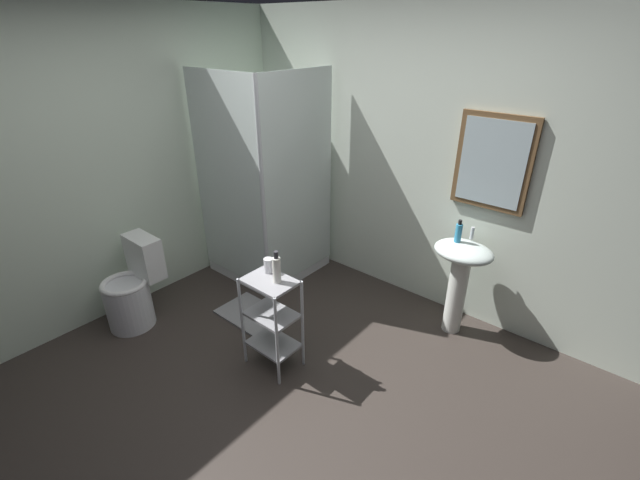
{
  "coord_description": "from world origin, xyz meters",
  "views": [
    {
      "loc": [
        1.65,
        -1.41,
        2.3
      ],
      "look_at": [
        -0.07,
        0.64,
        0.95
      ],
      "focal_mm": 23.78,
      "sensor_mm": 36.0,
      "label": 1
    }
  ],
  "objects_px": {
    "bath_mat": "(252,314)",
    "lotion_bottle_white": "(277,269)",
    "pedestal_sink": "(460,270)",
    "toilet": "(133,291)",
    "rinse_cup": "(268,265)",
    "hand_soap_bottle": "(459,232)",
    "storage_cart": "(272,316)",
    "shower_stall": "(268,232)"
  },
  "relations": [
    {
      "from": "bath_mat",
      "to": "lotion_bottle_white",
      "type": "bearing_deg",
      "value": -22.92
    },
    {
      "from": "pedestal_sink",
      "to": "bath_mat",
      "type": "distance_m",
      "value": 1.82
    },
    {
      "from": "toilet",
      "to": "lotion_bottle_white",
      "type": "height_order",
      "value": "lotion_bottle_white"
    },
    {
      "from": "lotion_bottle_white",
      "to": "rinse_cup",
      "type": "relative_size",
      "value": 2.2
    },
    {
      "from": "hand_soap_bottle",
      "to": "bath_mat",
      "type": "xyz_separation_m",
      "value": [
        -1.37,
        -0.97,
        -0.88
      ]
    },
    {
      "from": "toilet",
      "to": "bath_mat",
      "type": "distance_m",
      "value": 1.02
    },
    {
      "from": "toilet",
      "to": "rinse_cup",
      "type": "bearing_deg",
      "value": 21.83
    },
    {
      "from": "lotion_bottle_white",
      "to": "rinse_cup",
      "type": "xyz_separation_m",
      "value": [
        -0.14,
        0.05,
        -0.05
      ]
    },
    {
      "from": "toilet",
      "to": "lotion_bottle_white",
      "type": "xyz_separation_m",
      "value": [
        1.32,
        0.42,
        0.53
      ]
    },
    {
      "from": "pedestal_sink",
      "to": "bath_mat",
      "type": "relative_size",
      "value": 1.35
    },
    {
      "from": "toilet",
      "to": "hand_soap_bottle",
      "type": "distance_m",
      "value": 2.71
    },
    {
      "from": "rinse_cup",
      "to": "bath_mat",
      "type": "bearing_deg",
      "value": 156.58
    },
    {
      "from": "storage_cart",
      "to": "hand_soap_bottle",
      "type": "relative_size",
      "value": 4.08
    },
    {
      "from": "toilet",
      "to": "rinse_cup",
      "type": "xyz_separation_m",
      "value": [
        1.19,
        0.47,
        0.48
      ]
    },
    {
      "from": "shower_stall",
      "to": "hand_soap_bottle",
      "type": "distance_m",
      "value": 1.87
    },
    {
      "from": "toilet",
      "to": "storage_cart",
      "type": "bearing_deg",
      "value": 17.5
    },
    {
      "from": "toilet",
      "to": "rinse_cup",
      "type": "height_order",
      "value": "rinse_cup"
    },
    {
      "from": "shower_stall",
      "to": "storage_cart",
      "type": "bearing_deg",
      "value": -42.58
    },
    {
      "from": "pedestal_sink",
      "to": "toilet",
      "type": "relative_size",
      "value": 1.07
    },
    {
      "from": "toilet",
      "to": "hand_soap_bottle",
      "type": "xyz_separation_m",
      "value": [
        2.06,
        1.66,
        0.57
      ]
    },
    {
      "from": "shower_stall",
      "to": "lotion_bottle_white",
      "type": "distance_m",
      "value": 1.43
    },
    {
      "from": "lotion_bottle_white",
      "to": "bath_mat",
      "type": "height_order",
      "value": "lotion_bottle_white"
    },
    {
      "from": "shower_stall",
      "to": "rinse_cup",
      "type": "xyz_separation_m",
      "value": [
        0.91,
        -0.84,
        0.33
      ]
    },
    {
      "from": "hand_soap_bottle",
      "to": "shower_stall",
      "type": "bearing_deg",
      "value": -169.16
    },
    {
      "from": "storage_cart",
      "to": "rinse_cup",
      "type": "height_order",
      "value": "rinse_cup"
    },
    {
      "from": "shower_stall",
      "to": "toilet",
      "type": "bearing_deg",
      "value": -101.89
    },
    {
      "from": "storage_cart",
      "to": "rinse_cup",
      "type": "bearing_deg",
      "value": 138.55
    },
    {
      "from": "lotion_bottle_white",
      "to": "bath_mat",
      "type": "relative_size",
      "value": 0.39
    },
    {
      "from": "hand_soap_bottle",
      "to": "bath_mat",
      "type": "distance_m",
      "value": 1.89
    },
    {
      "from": "storage_cart",
      "to": "toilet",
      "type": "bearing_deg",
      "value": -162.5
    },
    {
      "from": "toilet",
      "to": "rinse_cup",
      "type": "distance_m",
      "value": 1.36
    },
    {
      "from": "shower_stall",
      "to": "lotion_bottle_white",
      "type": "height_order",
      "value": "shower_stall"
    },
    {
      "from": "pedestal_sink",
      "to": "lotion_bottle_white",
      "type": "bearing_deg",
      "value": -123.17
    },
    {
      "from": "storage_cart",
      "to": "hand_soap_bottle",
      "type": "bearing_deg",
      "value": 57.71
    },
    {
      "from": "shower_stall",
      "to": "hand_soap_bottle",
      "type": "relative_size",
      "value": 11.02
    },
    {
      "from": "toilet",
      "to": "hand_soap_bottle",
      "type": "bearing_deg",
      "value": 38.74
    },
    {
      "from": "pedestal_sink",
      "to": "hand_soap_bottle",
      "type": "distance_m",
      "value": 0.32
    },
    {
      "from": "pedestal_sink",
      "to": "storage_cart",
      "type": "height_order",
      "value": "pedestal_sink"
    },
    {
      "from": "toilet",
      "to": "bath_mat",
      "type": "relative_size",
      "value": 1.27
    },
    {
      "from": "rinse_cup",
      "to": "bath_mat",
      "type": "relative_size",
      "value": 0.18
    },
    {
      "from": "shower_stall",
      "to": "pedestal_sink",
      "type": "xyz_separation_m",
      "value": [
        1.85,
        0.34,
        0.12
      ]
    },
    {
      "from": "pedestal_sink",
      "to": "toilet",
      "type": "xyz_separation_m",
      "value": [
        -2.13,
        -1.65,
        -0.26
      ]
    }
  ]
}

